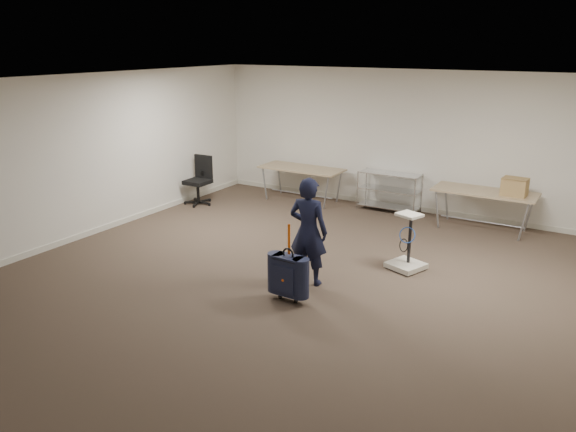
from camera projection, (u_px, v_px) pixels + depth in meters
The scene contains 10 objects.
ground at pixel (280, 283), 8.01m from camera, with size 9.00×9.00×0.00m, color #3F3326.
room_shell at pixel (325, 250), 9.12m from camera, with size 8.00×9.00×9.00m.
folding_table_left at pixel (302, 170), 11.97m from camera, with size 1.80×0.75×0.73m.
folding_table_right at pixel (485, 194), 10.11m from camera, with size 1.80×0.75×0.73m.
wire_shelf at pixel (389, 190), 11.31m from camera, with size 1.22×0.47×0.80m.
person at pixel (308, 231), 7.81m from camera, with size 0.56×0.37×1.55m, color black.
suitcase at pixel (288, 276), 7.36m from camera, with size 0.40×0.24×1.07m.
office_chair at pixel (199, 189), 11.87m from camera, with size 0.62×0.62×1.01m.
equipment_cart at pixel (407, 255), 8.45m from camera, with size 0.61×0.61×0.88m.
cardboard_box at pixel (515, 187), 9.75m from camera, with size 0.42×0.31×0.31m, color olive.
Camera 1 is at (3.89, -6.25, 3.30)m, focal length 35.00 mm.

